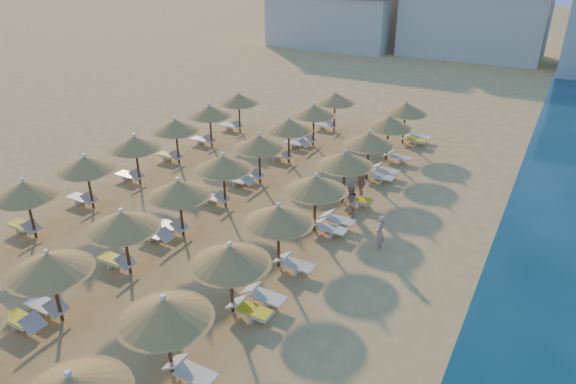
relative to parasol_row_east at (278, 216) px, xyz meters
The scene contains 9 objects.
ground 3.68m from the parasol_row_east, behind, with size 220.00×220.00×0.00m, color #E1A762.
hotel_blocks 45.49m from the parasol_row_east, 90.85° to the left, with size 48.59×11.67×8.10m.
parasol_row_east is the anchor object (origin of this frame).
parasol_row_west 4.79m from the parasol_row_east, behind, with size 2.78×34.51×2.78m.
parasol_row_inland 10.43m from the parasol_row_east, behind, with size 2.78×24.99×2.78m.
loungers 4.45m from the parasol_row_east, behind, with size 13.31×33.27×0.66m.
beachgoer_b 5.34m from the parasol_row_east, 80.10° to the left, with size 0.78×0.60×1.60m, color tan.
beachgoer_a 4.55m from the parasol_row_east, 45.41° to the left, with size 0.56×0.37×1.54m, color tan.
beachgoer_c 7.21m from the parasol_row_east, 85.23° to the left, with size 1.10×0.46×1.88m, color tan.
Camera 1 is at (11.42, -14.34, 11.43)m, focal length 32.00 mm.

